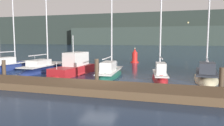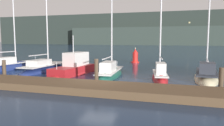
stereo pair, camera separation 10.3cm
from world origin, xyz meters
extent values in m
plane|color=#192D4C|center=(0.00, 0.00, 0.00)|extent=(400.00, 400.00, 0.00)
cube|color=brown|center=(0.00, -1.92, 0.23)|extent=(41.19, 2.80, 0.45)
cylinder|color=#4C3D2D|center=(-7.92, -0.27, 0.78)|extent=(0.28, 0.28, 1.57)
cylinder|color=#4C3D2D|center=(0.00, -0.27, 0.93)|extent=(0.28, 0.28, 1.86)
cylinder|color=#4C3D2D|center=(7.92, -0.27, 0.78)|extent=(0.28, 0.28, 1.56)
ellipsoid|color=navy|center=(-11.86, 4.93, 0.00)|extent=(2.82, 7.82, 1.66)
cube|color=silver|center=(-11.86, 4.93, 0.66)|extent=(2.37, 6.57, 0.08)
cube|color=silver|center=(-11.99, 4.02, 1.03)|extent=(1.37, 2.57, 0.65)
cylinder|color=silver|center=(-11.77, 5.53, 5.06)|extent=(0.12, 0.12, 8.80)
cylinder|color=silver|center=(-12.01, 3.94, 1.91)|extent=(0.57, 3.19, 0.09)
cylinder|color=silver|center=(-11.33, 8.41, 0.91)|extent=(0.04, 0.04, 0.50)
ellipsoid|color=navy|center=(-7.68, 4.97, 0.00)|extent=(2.37, 7.44, 1.13)
cube|color=silver|center=(-7.68, 4.97, 0.63)|extent=(1.99, 6.25, 0.08)
cube|color=silver|center=(-7.70, 4.08, 0.95)|extent=(1.37, 2.40, 0.55)
cylinder|color=silver|center=(-7.67, 5.56, 5.36)|extent=(0.12, 0.12, 9.45)
cylinder|color=silver|center=(-7.70, 4.07, 1.69)|extent=(0.16, 2.97, 0.09)
cylinder|color=silver|center=(-7.60, 8.37, 0.88)|extent=(0.04, 0.04, 0.50)
ellipsoid|color=red|center=(-3.87, 3.76, 0.00)|extent=(2.61, 5.93, 1.15)
cube|color=red|center=(-3.87, 3.76, 0.38)|extent=(2.39, 5.34, 0.77)
cube|color=silver|center=(-3.81, 4.33, 1.39)|extent=(1.63, 2.66, 1.25)
cube|color=black|center=(-3.69, 5.48, 1.58)|extent=(1.23, 0.38, 0.56)
cylinder|color=silver|center=(-3.86, 3.88, 2.80)|extent=(0.07, 0.07, 1.57)
cylinder|color=silver|center=(-4.13, 1.36, 1.07)|extent=(0.04, 0.04, 0.60)
ellipsoid|color=#195647|center=(-0.28, 3.91, 0.00)|extent=(2.18, 6.96, 1.31)
cube|color=silver|center=(-0.28, 3.91, 0.49)|extent=(1.83, 5.85, 0.08)
cube|color=silver|center=(-0.21, 3.09, 0.93)|extent=(1.15, 2.26, 0.81)
cylinder|color=silver|center=(-0.32, 4.46, 5.33)|extent=(0.12, 0.12, 9.70)
cylinder|color=silver|center=(-0.19, 2.84, 1.70)|extent=(0.35, 3.24, 0.09)
cylinder|color=silver|center=(-0.53, 7.05, 0.74)|extent=(0.04, 0.04, 0.50)
ellipsoid|color=red|center=(4.07, 3.33, 0.00)|extent=(1.92, 5.15, 1.42)
cube|color=silver|center=(4.07, 3.33, 0.52)|extent=(1.61, 4.33, 0.08)
cube|color=silver|center=(4.16, 2.73, 0.99)|extent=(0.95, 1.70, 0.87)
cylinder|color=silver|center=(4.02, 3.72, 3.57)|extent=(0.12, 0.12, 6.10)
cylinder|color=silver|center=(4.19, 2.55, 1.82)|extent=(0.43, 2.36, 0.09)
cylinder|color=silver|center=(3.74, 5.62, 0.77)|extent=(0.04, 0.04, 0.50)
ellipsoid|color=beige|center=(7.67, 4.47, 0.00)|extent=(2.42, 6.46, 1.58)
cube|color=#333842|center=(7.67, 4.47, 0.61)|extent=(2.03, 5.42, 0.08)
cube|color=#333842|center=(7.60, 3.71, 1.05)|extent=(1.29, 2.11, 0.80)
cylinder|color=silver|center=(7.71, 4.97, 5.08)|extent=(0.12, 0.12, 8.95)
cylinder|color=silver|center=(7.59, 3.59, 1.67)|extent=(0.34, 2.78, 0.09)
cylinder|color=silver|center=(7.93, 7.36, 0.86)|extent=(0.04, 0.04, 0.50)
cylinder|color=red|center=(-0.27, 15.55, 0.08)|extent=(1.10, 1.10, 0.16)
cylinder|color=red|center=(-0.27, 15.55, 0.81)|extent=(0.73, 0.73, 1.30)
cone|color=red|center=(-0.27, 15.55, 1.71)|extent=(0.51, 0.51, 0.50)
sphere|color=#F9EAB7|center=(-0.27, 15.55, 2.01)|extent=(0.16, 0.16, 0.16)
cube|color=#28332D|center=(0.00, 124.97, 9.72)|extent=(240.00, 16.00, 19.44)
cube|color=#333F39|center=(13.80, 114.97, 5.17)|extent=(144.00, 10.00, 10.34)
cube|color=#F4DB8C|center=(-4.32, 116.92, 9.54)|extent=(0.80, 0.10, 0.80)
cube|color=#F4DB8C|center=(-15.01, 116.92, 2.67)|extent=(0.80, 0.10, 0.80)
cube|color=#F4DB8C|center=(11.10, 116.92, 12.71)|extent=(0.80, 0.10, 0.80)
cube|color=#F4DB8C|center=(-15.89, 116.92, 3.89)|extent=(0.80, 0.10, 0.80)
cube|color=#F4DB8C|center=(-18.29, 116.92, 3.80)|extent=(0.80, 0.10, 0.80)
cube|color=#F4DB8C|center=(-9.40, 116.92, 5.52)|extent=(0.80, 0.10, 0.80)
cube|color=#F4DB8C|center=(-1.57, 116.92, 10.02)|extent=(0.80, 0.10, 0.80)
cube|color=#F4DB8C|center=(-17.71, 116.92, 4.93)|extent=(0.80, 0.10, 0.80)
cube|color=#F4DB8C|center=(-57.35, 116.92, 2.01)|extent=(0.80, 0.10, 0.80)
camera|label=1|loc=(5.30, -14.41, 3.21)|focal=35.00mm
camera|label=2|loc=(5.40, -14.38, 3.21)|focal=35.00mm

